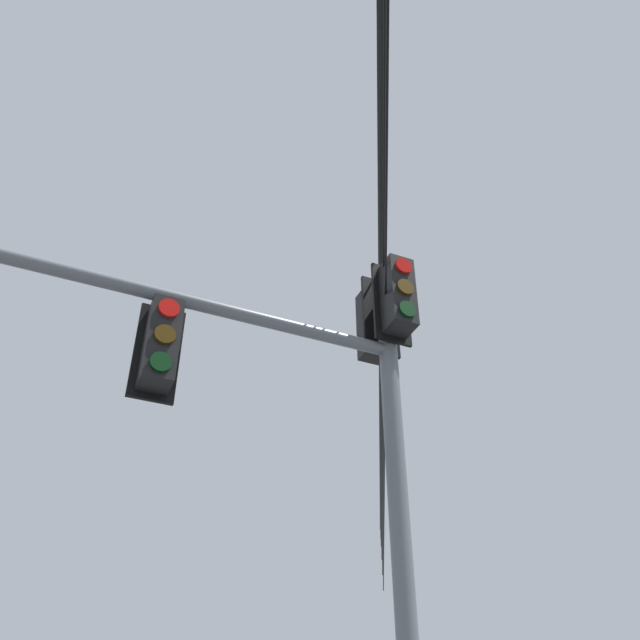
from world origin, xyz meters
TOP-DOWN VIEW (x-y plane):
  - signal_mast_assembly at (0.36, 1.10)m, footprint 3.99×3.20m
  - overhead_wire_span at (0.01, -0.32)m, footprint 3.88×22.47m

SIDE VIEW (x-z plane):
  - signal_mast_assembly at x=0.36m, z-range 1.50..8.65m
  - overhead_wire_span at x=0.01m, z-range 6.51..8.53m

